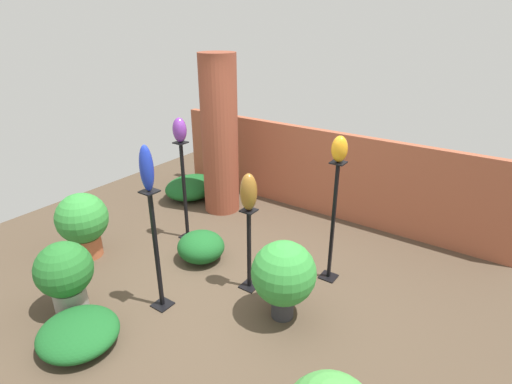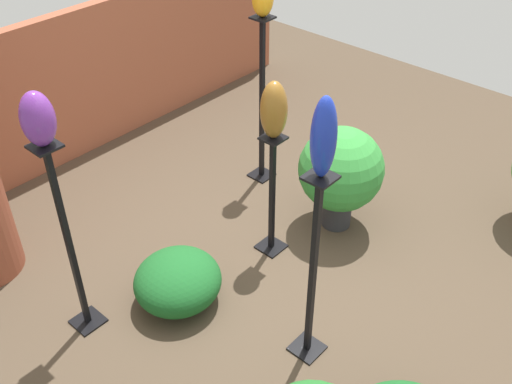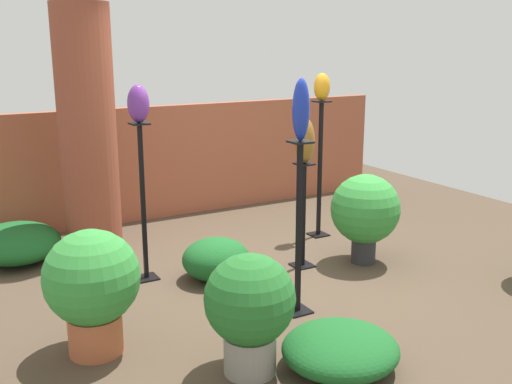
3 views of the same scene
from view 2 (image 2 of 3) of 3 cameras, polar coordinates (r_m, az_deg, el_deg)
name	(u,v)px [view 2 (image 2 of 3)]	position (r m, az deg, el deg)	size (l,w,h in m)	color
ground_plane	(263,264)	(4.69, 0.71, -6.88)	(8.00, 8.00, 0.00)	#4C3D2D
brick_wall_back	(68,88)	(5.88, -17.51, 9.39)	(5.60, 0.12, 1.39)	#9E5138
pedestal_cobalt	(312,279)	(3.67, 5.39, -8.25)	(0.20, 0.20, 1.41)	black
pedestal_amber	(262,109)	(5.25, 0.58, 7.94)	(0.20, 0.20, 1.53)	black
pedestal_violet	(71,250)	(3.99, -17.25, -5.30)	(0.20, 0.20, 1.46)	black
pedestal_bronze	(272,201)	(4.54, 1.53, -0.85)	(0.20, 0.20, 1.04)	black
art_vase_cobalt	(324,138)	(3.05, 6.45, 5.16)	(0.13, 0.14, 0.48)	#192D9E
art_vase_violet	(38,119)	(3.45, -20.06, 6.54)	(0.19, 0.18, 0.33)	#6B2D8C
art_vase_bronze	(274,110)	(4.11, 1.71, 7.81)	(0.19, 0.19, 0.43)	brown
potted_plant_front_left	(341,171)	(4.79, 8.08, 1.98)	(0.69, 0.69, 0.90)	#2D2D33
foliage_bed_east	(178,281)	(4.33, -7.46, -8.41)	(0.63, 0.62, 0.39)	#195923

